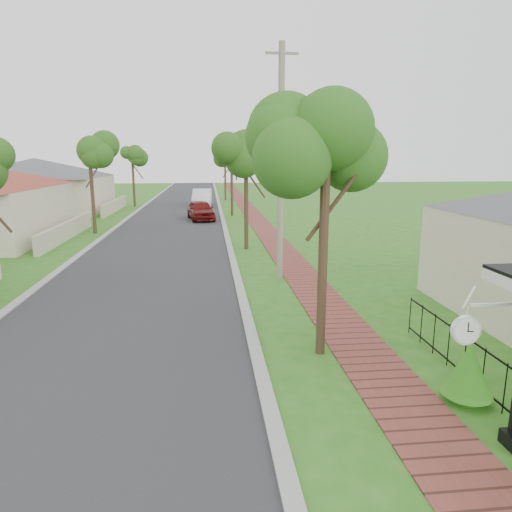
{
  "coord_description": "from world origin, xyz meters",
  "views": [
    {
      "loc": [
        -0.41,
        -7.1,
        4.62
      ],
      "look_at": [
        1.09,
        7.28,
        1.5
      ],
      "focal_mm": 32.0,
      "sensor_mm": 36.0,
      "label": 1
    }
  ],
  "objects_px": {
    "parked_car_white": "(202,198)",
    "near_tree": "(326,149)",
    "utility_pole": "(281,164)",
    "parked_car_red": "(201,210)",
    "station_clock": "(468,328)"
  },
  "relations": [
    {
      "from": "parked_car_white",
      "to": "near_tree",
      "type": "distance_m",
      "value": 34.82
    },
    {
      "from": "parked_car_white",
      "to": "utility_pole",
      "type": "height_order",
      "value": "utility_pole"
    },
    {
      "from": "parked_car_red",
      "to": "utility_pole",
      "type": "relative_size",
      "value": 0.5
    },
    {
      "from": "parked_car_white",
      "to": "utility_pole",
      "type": "xyz_separation_m",
      "value": [
        3.3,
        -27.42,
        3.56
      ]
    },
    {
      "from": "parked_car_white",
      "to": "utility_pole",
      "type": "bearing_deg",
      "value": -81.37
    },
    {
      "from": "parked_car_white",
      "to": "parked_car_red",
      "type": "bearing_deg",
      "value": -88.23
    },
    {
      "from": "station_clock",
      "to": "near_tree",
      "type": "bearing_deg",
      "value": 112.49
    },
    {
      "from": "parked_car_red",
      "to": "parked_car_white",
      "type": "height_order",
      "value": "parked_car_white"
    },
    {
      "from": "parked_car_white",
      "to": "near_tree",
      "type": "relative_size",
      "value": 0.83
    },
    {
      "from": "near_tree",
      "to": "utility_pole",
      "type": "xyz_separation_m",
      "value": [
        0.1,
        7.02,
        -0.43
      ]
    },
    {
      "from": "parked_car_white",
      "to": "near_tree",
      "type": "xyz_separation_m",
      "value": [
        3.2,
        -34.44,
        3.98
      ]
    },
    {
      "from": "parked_car_red",
      "to": "parked_car_white",
      "type": "xyz_separation_m",
      "value": [
        0.0,
        9.85,
        0.09
      ]
    },
    {
      "from": "parked_car_white",
      "to": "near_tree",
      "type": "height_order",
      "value": "near_tree"
    },
    {
      "from": "parked_car_white",
      "to": "station_clock",
      "type": "distance_m",
      "value": 38.32
    },
    {
      "from": "near_tree",
      "to": "utility_pole",
      "type": "height_order",
      "value": "utility_pole"
    }
  ]
}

